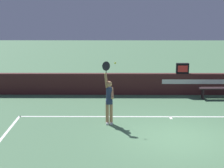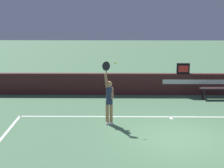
{
  "view_description": "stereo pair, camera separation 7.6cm",
  "coord_description": "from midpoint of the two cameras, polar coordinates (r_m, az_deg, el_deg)",
  "views": [
    {
      "loc": [
        -2.19,
        -11.79,
        4.5
      ],
      "look_at": [
        -2.27,
        1.16,
        1.56
      ],
      "focal_mm": 60.22,
      "sensor_mm": 36.0,
      "label": 1
    },
    {
      "loc": [
        -2.12,
        -11.79,
        4.5
      ],
      "look_at": [
        -2.27,
        1.16,
        1.56
      ],
      "focal_mm": 60.22,
      "sensor_mm": 36.0,
      "label": 2
    }
  ],
  "objects": [
    {
      "name": "tennis_player",
      "position": [
        13.65,
        -0.61,
        -2.23
      ],
      "size": [
        0.43,
        0.44,
        2.35
      ],
      "color": "#AA7A50",
      "rests_on": "ground"
    },
    {
      "name": "courtside_bench_near",
      "position": [
        17.89,
        15.22,
        -0.95
      ],
      "size": [
        1.46,
        0.4,
        0.52
      ],
      "color": "black",
      "rests_on": "ground"
    },
    {
      "name": "tennis_ball",
      "position": [
        13.28,
        0.32,
        3.2
      ],
      "size": [
        0.07,
        0.07,
        0.07
      ],
      "color": "#C8DF30"
    },
    {
      "name": "court_lines",
      "position": [
        12.45,
        10.42,
        -8.62
      ],
      "size": [
        11.93,
        5.43,
        0.0
      ],
      "color": "white",
      "rests_on": "ground"
    },
    {
      "name": "back_wall",
      "position": [
        18.16,
        7.18,
        0.01
      ],
      "size": [
        17.3,
        0.26,
        1.03
      ],
      "color": "#431E1E",
      "rests_on": "ground"
    },
    {
      "name": "speed_display",
      "position": [
        18.16,
        10.53,
        2.34
      ],
      "size": [
        0.6,
        0.2,
        0.5
      ],
      "color": "black",
      "rests_on": "back_wall"
    },
    {
      "name": "ground_plane",
      "position": [
        12.8,
        10.12,
        -8.01
      ],
      "size": [
        60.0,
        60.0,
        0.0
      ],
      "primitive_type": "plane",
      "color": "#49734F"
    }
  ]
}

